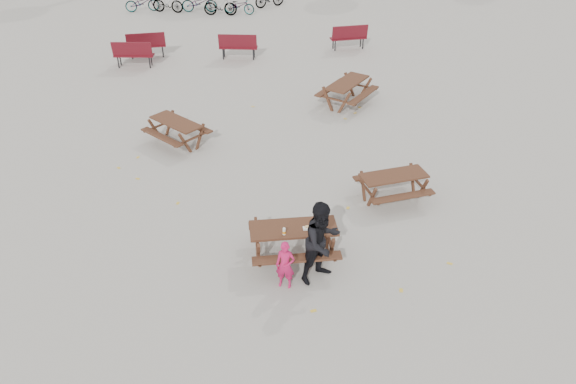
{
  "coord_description": "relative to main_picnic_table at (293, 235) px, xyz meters",
  "views": [
    {
      "loc": [
        -1.16,
        -9.21,
        7.58
      ],
      "look_at": [
        0.0,
        1.0,
        1.0
      ],
      "focal_mm": 35.0,
      "sensor_mm": 36.0,
      "label": 1
    }
  ],
  "objects": [
    {
      "name": "fallen_leaves",
      "position": [
        0.5,
        2.5,
        -0.58
      ],
      "size": [
        11.0,
        11.0,
        0.01
      ],
      "primitive_type": null,
      "color": "gold",
      "rests_on": "ground"
    },
    {
      "name": "child",
      "position": [
        -0.26,
        -0.87,
        -0.06
      ],
      "size": [
        0.44,
        0.36,
        1.04
      ],
      "primitive_type": "imported",
      "rotation": [
        0.0,
        0.0,
        -0.33
      ],
      "color": "#BB174E",
      "rests_on": "ground"
    },
    {
      "name": "food_tray",
      "position": [
        0.28,
        -0.09,
        0.21
      ],
      "size": [
        0.18,
        0.11,
        0.03
      ],
      "primitive_type": "cube",
      "color": "white",
      "rests_on": "main_picnic_table"
    },
    {
      "name": "park_bench_row",
      "position": [
        -1.42,
        12.81,
        -0.07
      ],
      "size": [
        10.15,
        1.83,
        1.03
      ],
      "color": "maroon",
      "rests_on": "ground"
    },
    {
      "name": "bicycle_row",
      "position": [
        -2.04,
        19.74,
        -0.12
      ],
      "size": [
        8.14,
        2.23,
        1.0
      ],
      "color": "black",
      "rests_on": "ground"
    },
    {
      "name": "picnic_table_far",
      "position": [
        2.71,
        7.73,
        -0.2
      ],
      "size": [
        2.26,
        2.31,
        0.78
      ],
      "primitive_type": null,
      "rotation": [
        0.0,
        0.0,
        0.88
      ],
      "color": "#381D14",
      "rests_on": "ground"
    },
    {
      "name": "bread_roll",
      "position": [
        0.28,
        -0.09,
        0.25
      ],
      "size": [
        0.14,
        0.06,
        0.05
      ],
      "primitive_type": "ellipsoid",
      "color": "tan",
      "rests_on": "food_tray"
    },
    {
      "name": "main_picnic_table",
      "position": [
        0.0,
        0.0,
        0.0
      ],
      "size": [
        1.8,
        1.45,
        0.78
      ],
      "color": "#381D14",
      "rests_on": "ground"
    },
    {
      "name": "ground",
      "position": [
        0.0,
        0.0,
        -0.59
      ],
      "size": [
        80.0,
        80.0,
        0.0
      ],
      "primitive_type": "plane",
      "color": "gray",
      "rests_on": "ground"
    },
    {
      "name": "picnic_table_north",
      "position": [
        -2.69,
        5.53,
        -0.23
      ],
      "size": [
        2.07,
        2.09,
        0.7
      ],
      "primitive_type": null,
      "rotation": [
        0.0,
        0.0,
        -0.84
      ],
      "color": "#381D14",
      "rests_on": "ground"
    },
    {
      "name": "soda_bottle",
      "position": [
        -0.22,
        -0.22,
        0.26
      ],
      "size": [
        0.07,
        0.07,
        0.17
      ],
      "color": "silver",
      "rests_on": "main_picnic_table"
    },
    {
      "name": "adult",
      "position": [
        0.48,
        -0.68,
        0.3
      ],
      "size": [
        1.09,
        1.03,
        1.77
      ],
      "primitive_type": "imported",
      "rotation": [
        0.0,
        0.0,
        0.56
      ],
      "color": "black",
      "rests_on": "ground"
    },
    {
      "name": "picnic_table_east",
      "position": [
        2.67,
        1.96,
        -0.24
      ],
      "size": [
        1.8,
        1.55,
        0.69
      ],
      "primitive_type": null,
      "rotation": [
        0.0,
        0.0,
        0.18
      ],
      "color": "#381D14",
      "rests_on": "ground"
    }
  ]
}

